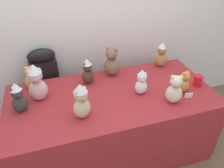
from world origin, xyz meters
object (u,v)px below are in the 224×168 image
at_px(teddy_bear_ginger, 184,83).
at_px(teddy_bear_mocha, 112,62).
at_px(teddy_bear_cocoa, 88,72).
at_px(teddy_bear_honey, 31,78).
at_px(instrument_case, 48,90).
at_px(teddy_bear_blush, 37,83).
at_px(teddy_bear_snow, 141,82).
at_px(party_cup_red, 198,81).
at_px(teddy_bear_charcoal, 18,98).
at_px(teddy_bear_caramel, 161,55).
at_px(display_table, 112,124).
at_px(teddy_bear_sand, 81,101).
at_px(teddy_bear_cream, 174,90).

bearing_deg(teddy_bear_ginger, teddy_bear_mocha, 111.75).
bearing_deg(teddy_bear_cocoa, teddy_bear_honey, 144.83).
xyz_separation_m(instrument_case, teddy_bear_mocha, (0.67, -0.24, 0.37)).
bearing_deg(teddy_bear_honey, teddy_bear_mocha, -8.25).
height_order(teddy_bear_blush, teddy_bear_snow, teddy_bear_blush).
relative_size(teddy_bear_blush, teddy_bear_snow, 1.40).
distance_m(teddy_bear_snow, party_cup_red, 0.58).
bearing_deg(teddy_bear_mocha, party_cup_red, 2.02).
distance_m(teddy_bear_ginger, teddy_bear_charcoal, 1.43).
distance_m(instrument_case, teddy_bear_snow, 1.10).
relative_size(teddy_bear_ginger, teddy_bear_caramel, 0.75).
xyz_separation_m(display_table, teddy_bear_charcoal, (-0.78, 0.01, 0.50)).
bearing_deg(teddy_bear_ginger, teddy_bear_honey, 133.44).
distance_m(teddy_bear_charcoal, teddy_bear_sand, 0.52).
distance_m(teddy_bear_mocha, teddy_bear_honey, 0.79).
relative_size(display_table, teddy_bear_snow, 7.60).
distance_m(teddy_bear_ginger, teddy_bear_mocha, 0.73).
relative_size(teddy_bear_caramel, party_cup_red, 2.60).
height_order(instrument_case, teddy_bear_cream, instrument_case).
relative_size(teddy_bear_mocha, teddy_bear_blush, 0.90).
xyz_separation_m(teddy_bear_cream, teddy_bear_cocoa, (-0.64, 0.50, 0.00)).
relative_size(teddy_bear_charcoal, teddy_bear_cocoa, 1.03).
height_order(teddy_bear_charcoal, teddy_bear_snow, teddy_bear_charcoal).
distance_m(teddy_bear_cream, teddy_bear_blush, 1.17).
relative_size(instrument_case, party_cup_red, 9.26).
height_order(instrument_case, teddy_bear_charcoal, instrument_case).
bearing_deg(teddy_bear_caramel, teddy_bear_cream, -75.18).
xyz_separation_m(teddy_bear_caramel, teddy_bear_honey, (-1.36, -0.03, -0.03)).
distance_m(teddy_bear_blush, teddy_bear_honey, 0.21).
height_order(teddy_bear_cocoa, teddy_bear_snow, teddy_bear_cocoa).
bearing_deg(party_cup_red, teddy_bear_charcoal, 176.17).
relative_size(teddy_bear_caramel, teddy_bear_snow, 1.15).
distance_m(teddy_bear_cocoa, teddy_bear_sand, 0.48).
relative_size(teddy_bear_cream, teddy_bear_snow, 1.09).
distance_m(teddy_bear_ginger, teddy_bear_blush, 1.31).
distance_m(teddy_bear_caramel, party_cup_red, 0.49).
relative_size(teddy_bear_mocha, teddy_bear_cream, 1.16).
height_order(teddy_bear_mocha, teddy_bear_snow, teddy_bear_mocha).
height_order(teddy_bear_ginger, teddy_bear_cocoa, teddy_bear_cocoa).
distance_m(teddy_bear_cream, teddy_bear_snow, 0.29).
relative_size(teddy_bear_mocha, teddy_bear_sand, 1.00).
bearing_deg(teddy_bear_cream, teddy_bear_cocoa, 163.95).
relative_size(teddy_bear_caramel, teddy_bear_sand, 0.91).
bearing_deg(teddy_bear_ginger, instrument_case, 122.28).
xyz_separation_m(teddy_bear_charcoal, teddy_bear_honey, (0.09, 0.32, -0.02)).
bearing_deg(teddy_bear_caramel, instrument_case, -157.67).
bearing_deg(teddy_bear_cream, party_cup_red, 44.68).
bearing_deg(teddy_bear_blush, instrument_case, 76.12).
xyz_separation_m(teddy_bear_blush, teddy_bear_charcoal, (-0.15, -0.12, -0.04)).
relative_size(teddy_bear_sand, teddy_bear_honey, 1.31).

